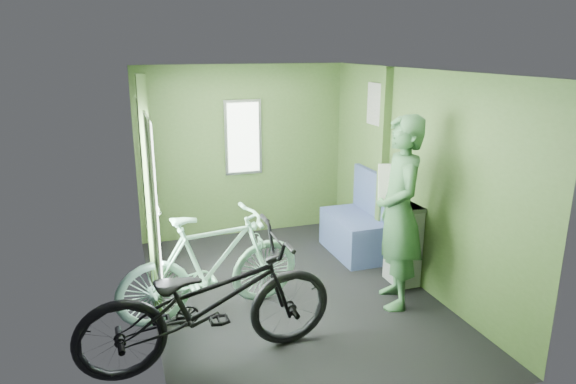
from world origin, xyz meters
The scene contains 6 objects.
room centered at (-0.04, 0.04, 1.44)m, with size 4.00×4.02×2.31m.
bicycle_black centered at (-1.01, -0.91, 0.00)m, with size 0.74×2.11×1.11m, color black.
bicycle_mint centered at (-0.85, -0.18, 0.00)m, with size 0.51×1.82×1.09m, color #85C4A6.
passenger centered at (0.95, -0.48, 0.96)m, with size 0.64×0.80×1.91m.
waste_box centered at (1.26, -0.09, 0.44)m, with size 0.26×0.37×0.89m, color gray.
bench_seat centered at (1.15, 0.82, 0.31)m, with size 0.55×0.98×1.04m.
Camera 1 is at (-1.59, -4.63, 2.52)m, focal length 32.00 mm.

